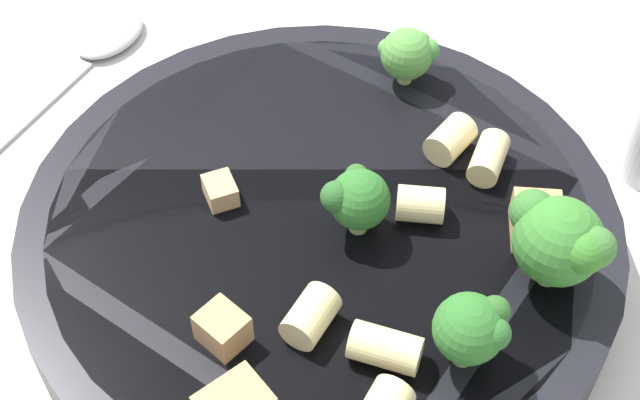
{
  "coord_description": "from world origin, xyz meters",
  "views": [
    {
      "loc": [
        0.15,
        0.23,
        0.36
      ],
      "look_at": [
        0.0,
        0.0,
        0.05
      ],
      "focal_mm": 50.0,
      "sensor_mm": 36.0,
      "label": 1
    }
  ],
  "objects_px": {
    "pasta_bowl": "(320,235)",
    "chicken_chunk_1": "(220,191)",
    "rigatoni_2": "(311,316)",
    "rigatoni_3": "(420,204)",
    "broccoli_floret_3": "(409,53)",
    "chicken_chunk_3": "(537,221)",
    "broccoli_floret_2": "(472,329)",
    "rigatoni_5": "(445,135)",
    "rigatoni_1": "(385,348)",
    "chicken_chunk_0": "(223,328)",
    "spoon": "(89,54)",
    "rigatoni_0": "(489,158)",
    "broccoli_floret_1": "(357,198)",
    "broccoli_floret_0": "(560,240)"
  },
  "relations": [
    {
      "from": "broccoli_floret_3",
      "to": "chicken_chunk_1",
      "type": "relative_size",
      "value": 1.91
    },
    {
      "from": "rigatoni_3",
      "to": "rigatoni_0",
      "type": "bearing_deg",
      "value": -171.68
    },
    {
      "from": "spoon",
      "to": "rigatoni_2",
      "type": "bearing_deg",
      "value": 89.91
    },
    {
      "from": "rigatoni_0",
      "to": "broccoli_floret_1",
      "type": "bearing_deg",
      "value": -2.48
    },
    {
      "from": "pasta_bowl",
      "to": "chicken_chunk_1",
      "type": "height_order",
      "value": "chicken_chunk_1"
    },
    {
      "from": "rigatoni_0",
      "to": "chicken_chunk_1",
      "type": "relative_size",
      "value": 1.6
    },
    {
      "from": "broccoli_floret_3",
      "to": "pasta_bowl",
      "type": "bearing_deg",
      "value": 31.54
    },
    {
      "from": "pasta_bowl",
      "to": "chicken_chunk_3",
      "type": "relative_size",
      "value": 10.93
    },
    {
      "from": "rigatoni_2",
      "to": "rigatoni_3",
      "type": "bearing_deg",
      "value": -161.6
    },
    {
      "from": "chicken_chunk_1",
      "to": "chicken_chunk_3",
      "type": "height_order",
      "value": "chicken_chunk_3"
    },
    {
      "from": "pasta_bowl",
      "to": "chicken_chunk_0",
      "type": "relative_size",
      "value": 14.85
    },
    {
      "from": "broccoli_floret_0",
      "to": "rigatoni_0",
      "type": "relative_size",
      "value": 1.78
    },
    {
      "from": "broccoli_floret_3",
      "to": "rigatoni_5",
      "type": "bearing_deg",
      "value": 74.82
    },
    {
      "from": "pasta_bowl",
      "to": "rigatoni_3",
      "type": "bearing_deg",
      "value": 145.87
    },
    {
      "from": "chicken_chunk_3",
      "to": "rigatoni_5",
      "type": "bearing_deg",
      "value": -89.04
    },
    {
      "from": "broccoli_floret_2",
      "to": "rigatoni_5",
      "type": "height_order",
      "value": "broccoli_floret_2"
    },
    {
      "from": "rigatoni_1",
      "to": "broccoli_floret_1",
      "type": "bearing_deg",
      "value": -114.15
    },
    {
      "from": "broccoli_floret_3",
      "to": "spoon",
      "type": "distance_m",
      "value": 0.21
    },
    {
      "from": "broccoli_floret_0",
      "to": "rigatoni_0",
      "type": "distance_m",
      "value": 0.07
    },
    {
      "from": "rigatoni_5",
      "to": "chicken_chunk_1",
      "type": "xyz_separation_m",
      "value": [
        0.11,
        -0.03,
        -0.0
      ]
    },
    {
      "from": "rigatoni_3",
      "to": "broccoli_floret_0",
      "type": "bearing_deg",
      "value": 113.49
    },
    {
      "from": "chicken_chunk_1",
      "to": "rigatoni_2",
      "type": "bearing_deg",
      "value": 88.4
    },
    {
      "from": "rigatoni_3",
      "to": "chicken_chunk_1",
      "type": "relative_size",
      "value": 1.27
    },
    {
      "from": "broccoli_floret_2",
      "to": "rigatoni_3",
      "type": "bearing_deg",
      "value": -112.26
    },
    {
      "from": "broccoli_floret_3",
      "to": "chicken_chunk_3",
      "type": "height_order",
      "value": "broccoli_floret_3"
    },
    {
      "from": "chicken_chunk_0",
      "to": "broccoli_floret_3",
      "type": "bearing_deg",
      "value": -150.29
    },
    {
      "from": "broccoli_floret_0",
      "to": "rigatoni_1",
      "type": "relative_size",
      "value": 1.66
    },
    {
      "from": "rigatoni_2",
      "to": "rigatoni_3",
      "type": "distance_m",
      "value": 0.08
    },
    {
      "from": "broccoli_floret_1",
      "to": "chicken_chunk_0",
      "type": "distance_m",
      "value": 0.08
    },
    {
      "from": "rigatoni_2",
      "to": "spoon",
      "type": "bearing_deg",
      "value": -90.09
    },
    {
      "from": "chicken_chunk_3",
      "to": "rigatoni_3",
      "type": "bearing_deg",
      "value": -43.18
    },
    {
      "from": "chicken_chunk_0",
      "to": "chicken_chunk_1",
      "type": "relative_size",
      "value": 1.13
    },
    {
      "from": "rigatoni_0",
      "to": "rigatoni_3",
      "type": "relative_size",
      "value": 1.26
    },
    {
      "from": "rigatoni_1",
      "to": "chicken_chunk_0",
      "type": "distance_m",
      "value": 0.07
    },
    {
      "from": "broccoli_floret_2",
      "to": "broccoli_floret_3",
      "type": "distance_m",
      "value": 0.18
    },
    {
      "from": "broccoli_floret_3",
      "to": "rigatoni_0",
      "type": "bearing_deg",
      "value": 85.97
    },
    {
      "from": "broccoli_floret_1",
      "to": "rigatoni_5",
      "type": "bearing_deg",
      "value": -163.23
    },
    {
      "from": "rigatoni_1",
      "to": "chicken_chunk_0",
      "type": "height_order",
      "value": "same"
    },
    {
      "from": "broccoli_floret_3",
      "to": "chicken_chunk_3",
      "type": "xyz_separation_m",
      "value": [
        0.01,
        0.12,
        -0.01
      ]
    },
    {
      "from": "rigatoni_2",
      "to": "rigatoni_1",
      "type": "bearing_deg",
      "value": 121.22
    },
    {
      "from": "rigatoni_3",
      "to": "chicken_chunk_3",
      "type": "distance_m",
      "value": 0.05
    },
    {
      "from": "rigatoni_2",
      "to": "chicken_chunk_0",
      "type": "bearing_deg",
      "value": -23.48
    },
    {
      "from": "broccoli_floret_3",
      "to": "rigatoni_2",
      "type": "bearing_deg",
      "value": 39.94
    },
    {
      "from": "broccoli_floret_3",
      "to": "rigatoni_3",
      "type": "relative_size",
      "value": 1.5
    },
    {
      "from": "rigatoni_5",
      "to": "chicken_chunk_0",
      "type": "bearing_deg",
      "value": 15.45
    },
    {
      "from": "rigatoni_3",
      "to": "broccoli_floret_2",
      "type": "bearing_deg",
      "value": 67.74
    },
    {
      "from": "broccoli_floret_0",
      "to": "rigatoni_3",
      "type": "bearing_deg",
      "value": -66.51
    },
    {
      "from": "rigatoni_5",
      "to": "chicken_chunk_3",
      "type": "height_order",
      "value": "same"
    },
    {
      "from": "pasta_bowl",
      "to": "chicken_chunk_3",
      "type": "height_order",
      "value": "chicken_chunk_3"
    },
    {
      "from": "rigatoni_1",
      "to": "pasta_bowl",
      "type": "bearing_deg",
      "value": -103.58
    }
  ]
}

